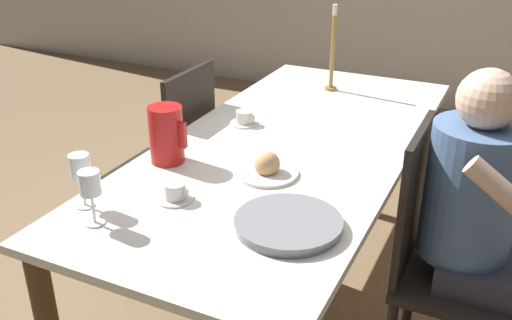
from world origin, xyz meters
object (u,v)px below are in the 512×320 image
object	(u,v)px
serving_tray	(288,224)
wine_glass_juice	(90,186)
chair_opposite	(172,163)
candlestick_tall	(332,56)
wine_glass_water	(80,169)
teacup_near_person	(175,193)
bread_plate	(267,168)
red_pitcher	(166,134)
person_seated	(479,212)
chair_person_side	(440,258)
teacup_across	(244,119)

from	to	relation	value
serving_tray	wine_glass_juice	bearing A→B (deg)	-156.86
chair_opposite	candlestick_tall	world-z (taller)	candlestick_tall
wine_glass_water	candlestick_tall	size ratio (longest dim) A/B	0.42
wine_glass_water	serving_tray	size ratio (longest dim) A/B	0.55
wine_glass_water	teacup_near_person	xyz separation A→B (m)	(0.23, 0.15, -0.10)
bread_plate	chair_opposite	bearing A→B (deg)	149.44
bread_plate	wine_glass_juice	bearing A→B (deg)	-122.16
chair_opposite	red_pitcher	size ratio (longest dim) A/B	4.57
person_seated	wine_glass_water	xyz separation A→B (m)	(-1.10, -0.62, 0.20)
wine_glass_water	chair_person_side	bearing A→B (deg)	30.65
person_seated	teacup_near_person	xyz separation A→B (m)	(-0.87, -0.46, 0.09)
candlestick_tall	serving_tray	bearing A→B (deg)	-76.37
red_pitcher	bread_plate	xyz separation A→B (m)	(0.37, 0.06, -0.08)
candlestick_tall	chair_opposite	bearing A→B (deg)	-133.31
chair_person_side	candlestick_tall	xyz separation A→B (m)	(-0.70, 0.83, 0.43)
chair_person_side	person_seated	xyz separation A→B (m)	(0.09, 0.02, 0.19)
chair_person_side	person_seated	bearing A→B (deg)	104.03
chair_person_side	chair_opposite	world-z (taller)	same
serving_tray	chair_person_side	bearing A→B (deg)	48.56
person_seated	wine_glass_water	size ratio (longest dim) A/B	6.66
wine_glass_juice	wine_glass_water	bearing A→B (deg)	144.44
wine_glass_water	teacup_near_person	bearing A→B (deg)	34.16
chair_opposite	wine_glass_juice	bearing A→B (deg)	-158.94
candlestick_tall	chair_person_side	bearing A→B (deg)	-50.00
chair_person_side	wine_glass_juice	distance (m)	1.19
person_seated	candlestick_tall	xyz separation A→B (m)	(-0.79, 0.81, 0.24)
red_pitcher	bread_plate	world-z (taller)	red_pitcher
teacup_near_person	bread_plate	size ratio (longest dim) A/B	0.55
person_seated	teacup_near_person	world-z (taller)	person_seated
teacup_across	wine_glass_juice	bearing A→B (deg)	-92.32
teacup_across	candlestick_tall	distance (m)	0.64
chair_person_side	chair_opposite	distance (m)	1.28
red_pitcher	serving_tray	xyz separation A→B (m)	(0.57, -0.23, -0.09)
chair_opposite	wine_glass_water	world-z (taller)	chair_opposite
chair_person_side	candlestick_tall	world-z (taller)	candlestick_tall
candlestick_tall	person_seated	bearing A→B (deg)	-45.61
red_pitcher	chair_opposite	bearing A→B (deg)	123.72
teacup_near_person	serving_tray	size ratio (longest dim) A/B	0.38
wine_glass_water	candlestick_tall	distance (m)	1.46
red_pitcher	teacup_near_person	world-z (taller)	red_pitcher
wine_glass_water	bread_plate	xyz separation A→B (m)	(0.42, 0.44, -0.10)
wine_glass_water	teacup_near_person	size ratio (longest dim) A/B	1.46
chair_opposite	teacup_near_person	size ratio (longest dim) A/B	7.94
wine_glass_water	wine_glass_juice	world-z (taller)	wine_glass_water
wine_glass_juice	teacup_across	xyz separation A→B (m)	(0.04, 0.90, -0.10)
teacup_near_person	candlestick_tall	bearing A→B (deg)	86.52
chair_person_side	serving_tray	world-z (taller)	chair_person_side
person_seated	serving_tray	distance (m)	0.68
wine_glass_water	chair_opposite	bearing A→B (deg)	106.83
serving_tray	candlestick_tall	world-z (taller)	candlestick_tall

